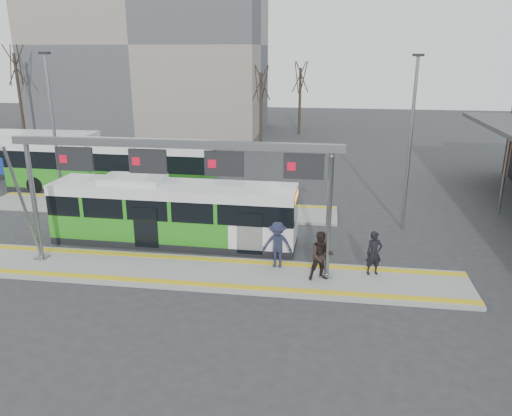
{
  "coord_description": "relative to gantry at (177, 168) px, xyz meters",
  "views": [
    {
      "loc": [
        5.37,
        -17.73,
        8.64
      ],
      "look_at": [
        2.32,
        3.0,
        1.93
      ],
      "focal_mm": 35.0,
      "sensor_mm": 36.0,
      "label": 1
    }
  ],
  "objects": [
    {
      "name": "tactile_second",
      "position": [
        -3.65,
        8.9,
        -4.14
      ],
      "size": [
        20.0,
        0.35,
        0.02
      ],
      "color": "yellow",
      "rests_on": "platform_second"
    },
    {
      "name": "hero_bus",
      "position": [
        -1.21,
        3.01,
        -2.89
      ],
      "size": [
        11.27,
        2.57,
        3.09
      ],
      "rotation": [
        0.0,
        0.0,
        -0.02
      ],
      "color": "black",
      "rests_on": "ground"
    },
    {
      "name": "lamp_west",
      "position": [
        -7.75,
        4.93,
        0.19
      ],
      "size": [
        0.5,
        0.25,
        8.5
      ],
      "color": "slate",
      "rests_on": "ground"
    },
    {
      "name": "tree_mid",
      "position": [
        2.58,
        34.6,
        1.52
      ],
      "size": [
        1.4,
        1.4,
        7.68
      ],
      "color": "#382B21",
      "rests_on": "ground"
    },
    {
      "name": "tactile_main",
      "position": [
        0.35,
        -0.25,
        -4.14
      ],
      "size": [
        22.0,
        2.65,
        0.02
      ],
      "color": "yellow",
      "rests_on": "platform_main"
    },
    {
      "name": "passenger_c",
      "position": [
        3.86,
        0.61,
        -3.19
      ],
      "size": [
        1.27,
        0.77,
        1.92
      ],
      "primitive_type": "imported",
      "rotation": [
        0.0,
        0.0,
        -0.04
      ],
      "color": "#1F2237",
      "rests_on": "platform_main"
    },
    {
      "name": "lamp_east",
      "position": [
        9.58,
        6.49,
        0.16
      ],
      "size": [
        0.5,
        0.25,
        8.42
      ],
      "color": "slate",
      "rests_on": "ground"
    },
    {
      "name": "gantry",
      "position": [
        0.0,
        0.0,
        0.0
      ],
      "size": [
        13.0,
        1.68,
        5.2
      ],
      "color": "slate",
      "rests_on": "platform_main"
    },
    {
      "name": "platform_second",
      "position": [
        -3.65,
        7.75,
        -4.22
      ],
      "size": [
        20.0,
        3.0,
        0.15
      ],
      "primitive_type": "cube",
      "color": "gray",
      "rests_on": "ground"
    },
    {
      "name": "tree_left",
      "position": [
        -0.45,
        27.0,
        1.41
      ],
      "size": [
        1.4,
        1.4,
        7.53
      ],
      "color": "#382B21",
      "rests_on": "ground"
    },
    {
      "name": "passenger_a",
      "position": [
        7.66,
        0.48,
        -3.27
      ],
      "size": [
        0.74,
        0.6,
        1.77
      ],
      "primitive_type": "imported",
      "rotation": [
        0.0,
        0.0,
        0.31
      ],
      "color": "black",
      "rests_on": "platform_main"
    },
    {
      "name": "apartment_block",
      "position": [
        -13.65,
        35.75,
        4.91
      ],
      "size": [
        24.5,
        12.5,
        18.4
      ],
      "color": "gray",
      "rests_on": "ground"
    },
    {
      "name": "bg_bus_green",
      "position": [
        -7.74,
        10.89,
        -2.71
      ],
      "size": [
        12.91,
        2.95,
        3.22
      ],
      "rotation": [
        0.0,
        0.0,
        -0.02
      ],
      "color": "black",
      "rests_on": "ground"
    },
    {
      "name": "passenger_b",
      "position": [
        5.64,
        -0.32,
        -3.18
      ],
      "size": [
        1.13,
        1.0,
        1.94
      ],
      "primitive_type": "imported",
      "rotation": [
        0.0,
        0.0,
        0.33
      ],
      "color": "black",
      "rests_on": "platform_main"
    },
    {
      "name": "tree_far",
      "position": [
        -24.1,
        27.41,
        2.79
      ],
      "size": [
        1.4,
        1.4,
        9.35
      ],
      "color": "#382B21",
      "rests_on": "ground"
    },
    {
      "name": "bg_bus_blue",
      "position": [
        -16.27,
        13.78,
        -2.76
      ],
      "size": [
        11.99,
        3.03,
        3.11
      ],
      "rotation": [
        0.0,
        0.0,
        0.03
      ],
      "color": "black",
      "rests_on": "ground"
    },
    {
      "name": "platform_main",
      "position": [
        0.35,
        -0.25,
        -4.22
      ],
      "size": [
        22.0,
        3.0,
        0.15
      ],
      "primitive_type": "cube",
      "color": "gray",
      "rests_on": "ground"
    },
    {
      "name": "ground",
      "position": [
        0.35,
        -0.25,
        -4.3
      ],
      "size": [
        120.0,
        120.0,
        0.0
      ],
      "primitive_type": "plane",
      "color": "#2D2D30",
      "rests_on": "ground"
    }
  ]
}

